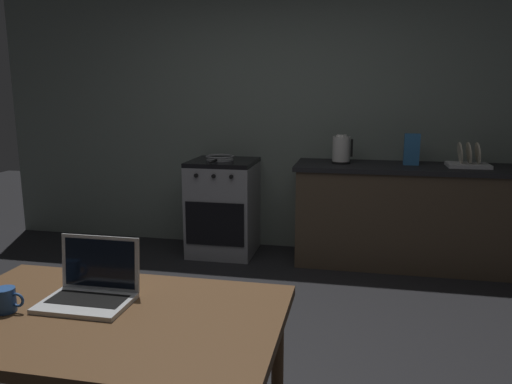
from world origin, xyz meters
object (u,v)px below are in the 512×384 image
stove_oven (223,207)px  electric_kettle (341,150)px  dining_table (107,334)px  coffee_mug (6,300)px  cereal_box (412,149)px  dish_rack (468,161)px  frying_pan (220,158)px  laptop (91,290)px

stove_oven → electric_kettle: 1.23m
stove_oven → dining_table: stove_oven is taller
dining_table → electric_kettle: electric_kettle is taller
stove_oven → dining_table: size_ratio=0.72×
dining_table → coffee_mug: size_ratio=11.09×
electric_kettle → cereal_box: size_ratio=0.93×
stove_oven → dish_rack: 2.20m
electric_kettle → dish_rack: electric_kettle is taller
stove_oven → dining_table: (0.38, -2.93, 0.23)m
stove_oven → coffee_mug: 3.01m
electric_kettle → frying_pan: bearing=-178.6°
dining_table → cereal_box: (1.31, 2.96, 0.36)m
coffee_mug → stove_oven: bearing=90.5°
dining_table → electric_kettle: (0.71, 2.94, 0.34)m
frying_pan → coffee_mug: frying_pan is taller
laptop → cereal_box: size_ratio=1.18×
dining_table → electric_kettle: size_ratio=4.90×
stove_oven → dish_rack: (2.15, 0.00, 0.50)m
dining_table → dish_rack: bearing=58.9°
coffee_mug → cereal_box: bearing=61.1°
dining_table → laptop: laptop is taller
stove_oven → laptop: size_ratio=2.80×
dining_table → laptop: bearing=139.8°
dining_table → frying_pan: size_ratio=2.83×
stove_oven → frying_pan: 0.47m
stove_oven → laptop: 2.88m
electric_kettle → dish_rack: size_ratio=0.75×
stove_oven → frying_pan: (-0.02, -0.03, 0.47)m
laptop → frying_pan: laptop is taller
electric_kettle → dining_table: bearing=-103.6°
dining_table → coffee_mug: 0.38m
dining_table → coffee_mug: coffee_mug is taller
dining_table → frying_pan: 2.94m
laptop → stove_oven: bearing=88.9°
electric_kettle → laptop: bearing=-105.9°
stove_oven → coffee_mug: bearing=-89.5°
stove_oven → electric_kettle: electric_kettle is taller
frying_pan → cereal_box: bearing=1.6°
dining_table → stove_oven: bearing=97.3°
dish_rack → laptop: bearing=-123.3°
stove_oven → dish_rack: size_ratio=2.63×
frying_pan → cereal_box: cereal_box is taller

